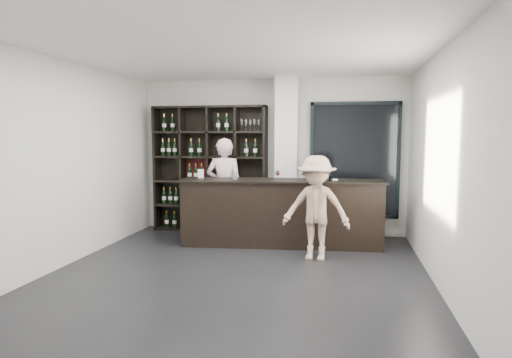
% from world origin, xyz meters
% --- Properties ---
extents(floor, '(5.00, 5.50, 0.01)m').
position_xyz_m(floor, '(0.00, 0.00, -0.01)').
color(floor, black).
rests_on(floor, ground).
extents(wine_shelf, '(2.20, 0.35, 2.40)m').
position_xyz_m(wine_shelf, '(-1.15, 2.57, 1.20)').
color(wine_shelf, black).
rests_on(wine_shelf, floor).
extents(structural_column, '(0.40, 0.40, 2.90)m').
position_xyz_m(structural_column, '(0.35, 2.47, 1.45)').
color(structural_column, silver).
rests_on(structural_column, floor).
extents(glass_panel, '(1.60, 0.08, 2.10)m').
position_xyz_m(glass_panel, '(1.55, 2.69, 1.40)').
color(glass_panel, black).
rests_on(glass_panel, floor).
extents(tasting_counter, '(3.37, 0.70, 1.11)m').
position_xyz_m(tasting_counter, '(0.35, 1.75, 0.56)').
color(tasting_counter, black).
rests_on(tasting_counter, floor).
extents(taster_pink, '(0.69, 0.49, 1.80)m').
position_xyz_m(taster_pink, '(-0.75, 2.16, 0.90)').
color(taster_pink, beige).
rests_on(taster_pink, floor).
extents(taster_black, '(0.78, 0.63, 1.53)m').
position_xyz_m(taster_black, '(0.95, 1.85, 0.77)').
color(taster_black, black).
rests_on(taster_black, floor).
extents(customer, '(1.06, 0.68, 1.55)m').
position_xyz_m(customer, '(0.97, 1.05, 0.78)').
color(customer, tan).
rests_on(customer, floor).
extents(wine_glass, '(0.09, 0.09, 0.18)m').
position_xyz_m(wine_glass, '(0.30, 1.66, 1.20)').
color(wine_glass, white).
rests_on(wine_glass, tasting_counter).
extents(spit_cup, '(0.11, 0.11, 0.11)m').
position_xyz_m(spit_cup, '(-0.43, 1.68, 1.17)').
color(spit_cup, '#99A7B8').
rests_on(spit_cup, tasting_counter).
extents(napkin_stack, '(0.12, 0.12, 0.02)m').
position_xyz_m(napkin_stack, '(1.22, 1.86, 1.12)').
color(napkin_stack, white).
rests_on(napkin_stack, tasting_counter).
extents(card_stand, '(0.11, 0.07, 0.15)m').
position_xyz_m(card_stand, '(-1.07, 1.79, 1.18)').
color(card_stand, white).
rests_on(card_stand, tasting_counter).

